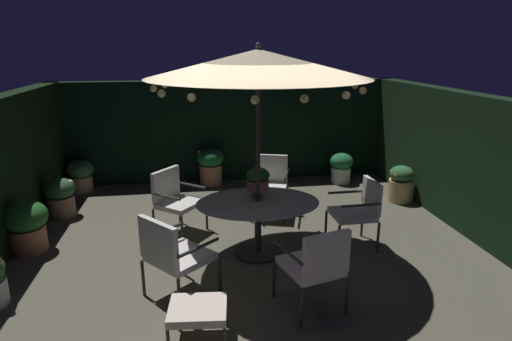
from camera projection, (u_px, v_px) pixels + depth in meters
ground_plane at (254, 263)px, 5.54m from camera, size 6.94×7.68×0.02m
hedge_backdrop_rear at (228, 130)px, 8.75m from camera, size 6.94×0.30×2.03m
hedge_backdrop_right at (499, 176)px, 5.73m from camera, size 0.30×7.68×2.03m
patio_dining_table at (258, 212)px, 5.60m from camera, size 1.62×1.25×0.75m
patio_umbrella at (258, 64)px, 5.07m from camera, size 2.71×2.71×2.73m
centerpiece_planter at (258, 179)px, 5.62m from camera, size 0.31×0.31×0.44m
patio_chair_north at (270, 181)px, 6.95m from camera, size 0.72×0.74×0.97m
patio_chair_northeast at (174, 197)px, 6.29m from camera, size 0.81×0.82×0.95m
patio_chair_east at (172, 252)px, 4.57m from camera, size 0.88×0.88×0.98m
patio_chair_southeast at (316, 263)px, 4.38m from camera, size 0.72×0.76×0.96m
patio_chair_south at (359, 208)px, 5.85m from camera, size 0.60×0.57×0.94m
ottoman_footrest at (198, 311)px, 3.98m from camera, size 0.58×0.51×0.37m
potted_plant_right_near at (341, 167)px, 8.63m from camera, size 0.47×0.47×0.61m
potted_plant_back_right at (80, 174)px, 8.12m from camera, size 0.50×0.50×0.61m
potted_plant_back_left at (401, 183)px, 7.60m from camera, size 0.42×0.42×0.66m
potted_plant_left_near at (60, 196)px, 6.94m from camera, size 0.48×0.48×0.64m
potted_plant_right_far at (26, 225)px, 5.73m from camera, size 0.58×0.58×0.71m
potted_plant_left_far at (211, 165)px, 8.50m from camera, size 0.53×0.53×0.74m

